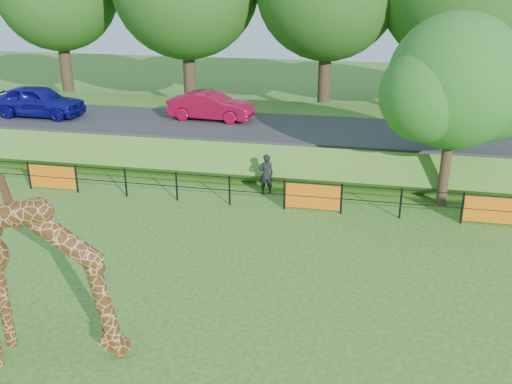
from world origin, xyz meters
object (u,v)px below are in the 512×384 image
at_px(visitor, 266,174).
at_px(tree_east, 458,87).
at_px(car_red, 211,106).
at_px(car_blue, 38,101).

relative_size(visitor, tree_east, 0.23).
height_order(car_red, visitor, car_red).
distance_m(car_red, tree_east, 11.56).
xyz_separation_m(car_blue, tree_east, (18.38, -3.97, 2.11)).
xyz_separation_m(car_blue, visitor, (11.86, -4.25, -1.39)).
bearing_deg(tree_east, visitor, -177.50).
bearing_deg(car_blue, car_red, -81.57).
xyz_separation_m(car_blue, car_red, (8.21, 1.06, -0.10)).
height_order(car_red, tree_east, tree_east).
bearing_deg(car_red, visitor, -141.68).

